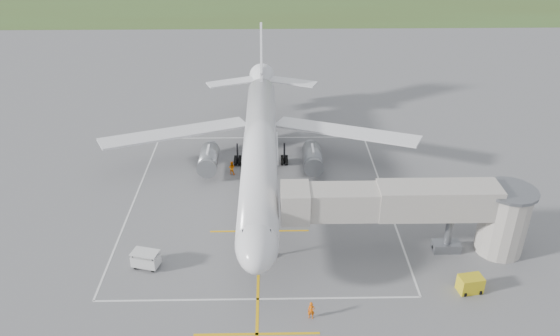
{
  "coord_description": "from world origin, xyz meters",
  "views": [
    {
      "loc": [
        1.25,
        -55.49,
        32.23
      ],
      "look_at": [
        2.2,
        -4.0,
        4.0
      ],
      "focal_mm": 35.0,
      "sensor_mm": 36.0,
      "label": 1
    }
  ],
  "objects_px": {
    "jet_bridge": "(428,209)",
    "baggage_cart": "(146,259)",
    "airliner": "(260,145)",
    "ramp_worker_nose": "(311,311)",
    "ramp_worker_wing": "(232,168)",
    "gpu_unit": "(470,284)"
  },
  "relations": [
    {
      "from": "ramp_worker_nose",
      "to": "ramp_worker_wing",
      "type": "bearing_deg",
      "value": 113.09
    },
    {
      "from": "ramp_worker_wing",
      "to": "airliner",
      "type": "bearing_deg",
      "value": -179.96
    },
    {
      "from": "gpu_unit",
      "to": "ramp_worker_wing",
      "type": "distance_m",
      "value": 30.47
    },
    {
      "from": "ramp_worker_nose",
      "to": "ramp_worker_wing",
      "type": "height_order",
      "value": "ramp_worker_wing"
    },
    {
      "from": "airliner",
      "to": "jet_bridge",
      "type": "bearing_deg",
      "value": -42.19
    },
    {
      "from": "airliner",
      "to": "jet_bridge",
      "type": "xyz_separation_m",
      "value": [
        15.72,
        -14.25,
        0.35
      ]
    },
    {
      "from": "jet_bridge",
      "to": "gpu_unit",
      "type": "bearing_deg",
      "value": -65.15
    },
    {
      "from": "jet_bridge",
      "to": "gpu_unit",
      "type": "xyz_separation_m",
      "value": [
        2.68,
        -5.78,
        -4.0
      ]
    },
    {
      "from": "airliner",
      "to": "baggage_cart",
      "type": "height_order",
      "value": "airliner"
    },
    {
      "from": "ramp_worker_nose",
      "to": "jet_bridge",
      "type": "bearing_deg",
      "value": 42.91
    },
    {
      "from": "airliner",
      "to": "baggage_cart",
      "type": "distance_m",
      "value": 19.56
    },
    {
      "from": "ramp_worker_nose",
      "to": "ramp_worker_wing",
      "type": "relative_size",
      "value": 0.94
    },
    {
      "from": "ramp_worker_nose",
      "to": "gpu_unit",
      "type": "bearing_deg",
      "value": 17.2
    },
    {
      "from": "ramp_worker_wing",
      "to": "ramp_worker_nose",
      "type": "bearing_deg",
      "value": 126.58
    },
    {
      "from": "jet_bridge",
      "to": "gpu_unit",
      "type": "distance_m",
      "value": 7.52
    },
    {
      "from": "baggage_cart",
      "to": "ramp_worker_nose",
      "type": "height_order",
      "value": "baggage_cart"
    },
    {
      "from": "gpu_unit",
      "to": "ramp_worker_nose",
      "type": "distance_m",
      "value": 14.32
    },
    {
      "from": "jet_bridge",
      "to": "baggage_cart",
      "type": "relative_size",
      "value": 8.64
    },
    {
      "from": "ramp_worker_nose",
      "to": "ramp_worker_wing",
      "type": "distance_m",
      "value": 25.47
    },
    {
      "from": "gpu_unit",
      "to": "ramp_worker_wing",
      "type": "relative_size",
      "value": 1.31
    },
    {
      "from": "airliner",
      "to": "jet_bridge",
      "type": "distance_m",
      "value": 21.22
    },
    {
      "from": "airliner",
      "to": "baggage_cart",
      "type": "relative_size",
      "value": 17.27
    }
  ]
}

